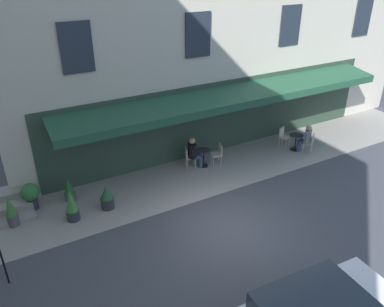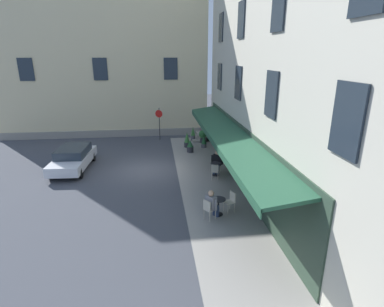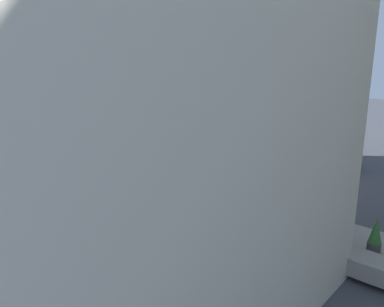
{
  "view_description": "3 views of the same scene",
  "coord_description": "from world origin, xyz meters",
  "px_view_note": "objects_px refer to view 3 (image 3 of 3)",
  "views": [
    {
      "loc": [
        6.01,
        8.23,
        7.96
      ],
      "look_at": [
        -0.45,
        -3.26,
        1.14
      ],
      "focal_mm": 36.11,
      "sensor_mm": 36.0,
      "label": 1
    },
    {
      "loc": [
        -17.27,
        -0.68,
        6.62
      ],
      "look_at": [
        -0.69,
        -2.68,
        1.14
      ],
      "focal_mm": 28.42,
      "sensor_mm": 36.0,
      "label": 2
    },
    {
      "loc": [
        8.86,
        -14.08,
        5.45
      ],
      "look_at": [
        -1.41,
        -2.59,
        1.42
      ],
      "focal_mm": 36.6,
      "sensor_mm": 36.0,
      "label": 3
    }
  ],
  "objects_px": {
    "cafe_chair_cream_back_row": "(118,155)",
    "cafe_chair_cream_corner_left": "(176,187)",
    "cafe_chair_cream_by_window": "(161,178)",
    "potted_plant_by_steps": "(297,227)",
    "potted_plant_entrance_left": "(339,237)",
    "potted_plant_mid_terrace": "(322,213)",
    "seated_patron_in_grey": "(117,153)",
    "parked_car_white": "(313,148)",
    "potted_plant_under_sign": "(375,238)",
    "seated_companion_in_black": "(174,181)",
    "cafe_table_mid_terrace": "(169,183)",
    "potted_plant_entrance_right": "(285,208)",
    "cafe_chair_cream_near_door": "(107,161)",
    "cafe_table_near_entrance": "(114,159)"
  },
  "relations": [
    {
      "from": "cafe_chair_cream_by_window",
      "to": "potted_plant_by_steps",
      "type": "distance_m",
      "value": 6.14
    },
    {
      "from": "cafe_chair_cream_back_row",
      "to": "potted_plant_entrance_left",
      "type": "relative_size",
      "value": 0.92
    },
    {
      "from": "seated_companion_in_black",
      "to": "cafe_chair_cream_near_door",
      "type": "bearing_deg",
      "value": 176.27
    },
    {
      "from": "cafe_chair_cream_back_row",
      "to": "cafe_table_mid_terrace",
      "type": "bearing_deg",
      "value": -14.61
    },
    {
      "from": "cafe_chair_cream_by_window",
      "to": "potted_plant_entrance_right",
      "type": "relative_size",
      "value": 1.04
    },
    {
      "from": "cafe_chair_cream_back_row",
      "to": "cafe_chair_cream_corner_left",
      "type": "height_order",
      "value": "same"
    },
    {
      "from": "seated_companion_in_black",
      "to": "parked_car_white",
      "type": "height_order",
      "value": "seated_companion_in_black"
    },
    {
      "from": "cafe_chair_cream_back_row",
      "to": "potted_plant_mid_terrace",
      "type": "distance_m",
      "value": 10.51
    },
    {
      "from": "potted_plant_entrance_right",
      "to": "seated_companion_in_black",
      "type": "bearing_deg",
      "value": -165.06
    },
    {
      "from": "potted_plant_entrance_left",
      "to": "potted_plant_under_sign",
      "type": "distance_m",
      "value": 0.99
    },
    {
      "from": "potted_plant_entrance_left",
      "to": "potted_plant_by_steps",
      "type": "bearing_deg",
      "value": 175.19
    },
    {
      "from": "cafe_table_mid_terrace",
      "to": "cafe_chair_cream_by_window",
      "type": "distance_m",
      "value": 0.63
    },
    {
      "from": "cafe_table_mid_terrace",
      "to": "parked_car_white",
      "type": "bearing_deg",
      "value": 76.23
    },
    {
      "from": "cafe_chair_cream_corner_left",
      "to": "potted_plant_by_steps",
      "type": "height_order",
      "value": "cafe_chair_cream_corner_left"
    },
    {
      "from": "potted_plant_entrance_left",
      "to": "potted_plant_under_sign",
      "type": "relative_size",
      "value": 0.87
    },
    {
      "from": "cafe_chair_cream_near_door",
      "to": "potted_plant_entrance_left",
      "type": "xyz_separation_m",
      "value": [
        10.97,
        -0.46,
        0.04
      ]
    },
    {
      "from": "potted_plant_entrance_right",
      "to": "potted_plant_entrance_left",
      "type": "bearing_deg",
      "value": -28.62
    },
    {
      "from": "potted_plant_under_sign",
      "to": "cafe_chair_cream_corner_left",
      "type": "bearing_deg",
      "value": -175.08
    },
    {
      "from": "cafe_chair_cream_by_window",
      "to": "cafe_chair_cream_near_door",
      "type": "bearing_deg",
      "value": -179.86
    },
    {
      "from": "potted_plant_entrance_left",
      "to": "potted_plant_mid_terrace",
      "type": "bearing_deg",
      "value": 128.54
    },
    {
      "from": "cafe_chair_cream_by_window",
      "to": "potted_plant_under_sign",
      "type": "distance_m",
      "value": 8.12
    },
    {
      "from": "cafe_chair_cream_by_window",
      "to": "parked_car_white",
      "type": "xyz_separation_m",
      "value": [
        2.64,
        8.13,
        0.16
      ]
    },
    {
      "from": "potted_plant_under_sign",
      "to": "cafe_chair_cream_by_window",
      "type": "bearing_deg",
      "value": -178.49
    },
    {
      "from": "cafe_chair_cream_near_door",
      "to": "cafe_table_mid_terrace",
      "type": "bearing_deg",
      "value": -2.12
    },
    {
      "from": "potted_plant_under_sign",
      "to": "potted_plant_by_steps",
      "type": "distance_m",
      "value": 2.07
    },
    {
      "from": "potted_plant_entrance_left",
      "to": "parked_car_white",
      "type": "relative_size",
      "value": 0.23
    },
    {
      "from": "potted_plant_mid_terrace",
      "to": "parked_car_white",
      "type": "bearing_deg",
      "value": 116.96
    },
    {
      "from": "cafe_table_mid_terrace",
      "to": "potted_plant_entrance_right",
      "type": "bearing_deg",
      "value": 11.96
    },
    {
      "from": "seated_patron_in_grey",
      "to": "parked_car_white",
      "type": "height_order",
      "value": "parked_car_white"
    },
    {
      "from": "potted_plant_by_steps",
      "to": "parked_car_white",
      "type": "xyz_separation_m",
      "value": [
        -3.49,
        8.48,
        0.27
      ]
    },
    {
      "from": "cafe_chair_cream_back_row",
      "to": "potted_plant_by_steps",
      "type": "bearing_deg",
      "value": -7.97
    },
    {
      "from": "cafe_table_mid_terrace",
      "to": "potted_plant_entrance_left",
      "type": "relative_size",
      "value": 0.76
    },
    {
      "from": "cafe_table_near_entrance",
      "to": "potted_plant_entrance_right",
      "type": "relative_size",
      "value": 0.86
    },
    {
      "from": "cafe_chair_cream_back_row",
      "to": "potted_plant_mid_terrace",
      "type": "xyz_separation_m",
      "value": [
        10.51,
        -0.2,
        0.02
      ]
    },
    {
      "from": "potted_plant_under_sign",
      "to": "parked_car_white",
      "type": "height_order",
      "value": "parked_car_white"
    },
    {
      "from": "seated_companion_in_black",
      "to": "cafe_table_mid_terrace",
      "type": "bearing_deg",
      "value": 159.73
    },
    {
      "from": "potted_plant_entrance_left",
      "to": "parked_car_white",
      "type": "height_order",
      "value": "parked_car_white"
    },
    {
      "from": "cafe_chair_cream_by_window",
      "to": "cafe_chair_cream_corner_left",
      "type": "bearing_deg",
      "value": -17.61
    },
    {
      "from": "cafe_chair_cream_back_row",
      "to": "potted_plant_mid_terrace",
      "type": "height_order",
      "value": "potted_plant_mid_terrace"
    },
    {
      "from": "cafe_chair_cream_corner_left",
      "to": "potted_plant_entrance_right",
      "type": "relative_size",
      "value": 1.04
    },
    {
      "from": "cafe_chair_cream_by_window",
      "to": "potted_plant_mid_terrace",
      "type": "relative_size",
      "value": 0.78
    },
    {
      "from": "cafe_chair_cream_back_row",
      "to": "potted_plant_by_steps",
      "type": "relative_size",
      "value": 1.0
    },
    {
      "from": "cafe_chair_cream_near_door",
      "to": "potted_plant_by_steps",
      "type": "distance_m",
      "value": 9.71
    },
    {
      "from": "cafe_chair_cream_back_row",
      "to": "cafe_chair_cream_by_window",
      "type": "distance_m",
      "value": 4.32
    },
    {
      "from": "cafe_table_near_entrance",
      "to": "parked_car_white",
      "type": "xyz_separation_m",
      "value": [
        6.45,
        7.55,
        0.22
      ]
    },
    {
      "from": "potted_plant_entrance_right",
      "to": "cafe_chair_cream_near_door",
      "type": "bearing_deg",
      "value": -174.75
    },
    {
      "from": "cafe_table_near_entrance",
      "to": "seated_patron_in_grey",
      "type": "relative_size",
      "value": 0.58
    },
    {
      "from": "cafe_chair_cream_near_door",
      "to": "seated_companion_in_black",
      "type": "distance_m",
      "value": 4.59
    },
    {
      "from": "seated_companion_in_black",
      "to": "potted_plant_under_sign",
      "type": "height_order",
      "value": "seated_companion_in_black"
    },
    {
      "from": "cafe_table_mid_terrace",
      "to": "seated_companion_in_black",
      "type": "relative_size",
      "value": 0.56
    }
  ]
}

